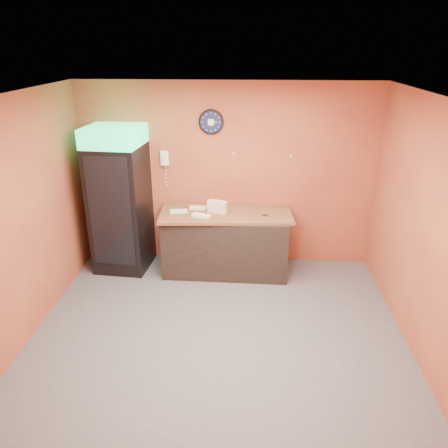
{
  "coord_description": "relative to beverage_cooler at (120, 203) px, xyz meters",
  "views": [
    {
      "loc": [
        0.34,
        -4.43,
        3.29
      ],
      "look_at": [
        0.04,
        0.6,
        1.19
      ],
      "focal_mm": 35.0,
      "sensor_mm": 36.0,
      "label": 1
    }
  ],
  "objects": [
    {
      "name": "floor",
      "position": [
        1.59,
        -1.6,
        -1.07
      ],
      "size": [
        4.5,
        4.5,
        0.0
      ],
      "primitive_type": "plane",
      "color": "#47474C",
      "rests_on": "ground"
    },
    {
      "name": "back_wall",
      "position": [
        1.59,
        0.4,
        0.33
      ],
      "size": [
        4.5,
        0.02,
        2.8
      ],
      "primitive_type": "cube",
      "color": "#AD5830",
      "rests_on": "floor"
    },
    {
      "name": "left_wall",
      "position": [
        -0.66,
        -1.6,
        0.33
      ],
      "size": [
        0.02,
        4.0,
        2.8
      ],
      "primitive_type": "cube",
      "color": "#AD5830",
      "rests_on": "floor"
    },
    {
      "name": "right_wall",
      "position": [
        3.84,
        -1.6,
        0.33
      ],
      "size": [
        0.02,
        4.0,
        2.8
      ],
      "primitive_type": "cube",
      "color": "#AD5830",
      "rests_on": "floor"
    },
    {
      "name": "ceiling",
      "position": [
        1.59,
        -1.6,
        1.73
      ],
      "size": [
        4.5,
        4.0,
        0.02
      ],
      "primitive_type": "cube",
      "color": "white",
      "rests_on": "back_wall"
    },
    {
      "name": "beverage_cooler",
      "position": [
        0.0,
        0.0,
        0.0
      ],
      "size": [
        0.83,
        0.85,
        2.2
      ],
      "rotation": [
        0.0,
        0.0,
        -0.09
      ],
      "color": "black",
      "rests_on": "floor"
    },
    {
      "name": "prep_counter",
      "position": [
        1.59,
        -0.01,
        -0.61
      ],
      "size": [
        1.86,
        0.86,
        0.92
      ],
      "primitive_type": "cube",
      "rotation": [
        0.0,
        0.0,
        -0.02
      ],
      "color": "black",
      "rests_on": "floor"
    },
    {
      "name": "wall_clock",
      "position": [
        1.35,
        0.37,
        1.14
      ],
      "size": [
        0.36,
        0.06,
        0.36
      ],
      "color": "black",
      "rests_on": "back_wall"
    },
    {
      "name": "wall_phone",
      "position": [
        0.65,
        0.35,
        0.6
      ],
      "size": [
        0.12,
        0.1,
        0.22
      ],
      "color": "white",
      "rests_on": "back_wall"
    },
    {
      "name": "butcher_paper",
      "position": [
        1.59,
        -0.01,
        -0.13
      ],
      "size": [
        1.98,
        0.95,
        0.04
      ],
      "primitive_type": "cube",
      "rotation": [
        0.0,
        0.0,
        0.05
      ],
      "color": "brown",
      "rests_on": "prep_counter"
    },
    {
      "name": "sub_roll_stack",
      "position": [
        1.47,
        -0.03,
        -0.02
      ],
      "size": [
        0.3,
        0.19,
        0.18
      ],
      "rotation": [
        0.0,
        0.0,
        -0.34
      ],
      "color": "beige",
      "rests_on": "butcher_paper"
    },
    {
      "name": "wrapped_sandwich_left",
      "position": [
        0.9,
        -0.07,
        -0.09
      ],
      "size": [
        0.27,
        0.14,
        0.04
      ],
      "primitive_type": "cube",
      "rotation": [
        0.0,
        0.0,
        0.16
      ],
      "color": "silver",
      "rests_on": "butcher_paper"
    },
    {
      "name": "wrapped_sandwich_mid",
      "position": [
        1.25,
        -0.23,
        -0.09
      ],
      "size": [
        0.29,
        0.19,
        0.04
      ],
      "primitive_type": "cube",
      "rotation": [
        0.0,
        0.0,
        -0.34
      ],
      "color": "silver",
      "rests_on": "butcher_paper"
    },
    {
      "name": "wrapped_sandwich_right",
      "position": [
        1.17,
        0.1,
        -0.09
      ],
      "size": [
        0.26,
        0.12,
        0.04
      ],
      "primitive_type": "cube",
      "rotation": [
        0.0,
        0.0,
        -0.06
      ],
      "color": "silver",
      "rests_on": "butcher_paper"
    },
    {
      "name": "kitchen_tool",
      "position": [
        1.51,
        -0.0,
        -0.08
      ],
      "size": [
        0.06,
        0.06,
        0.06
      ],
      "primitive_type": "cylinder",
      "color": "silver",
      "rests_on": "butcher_paper"
    }
  ]
}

